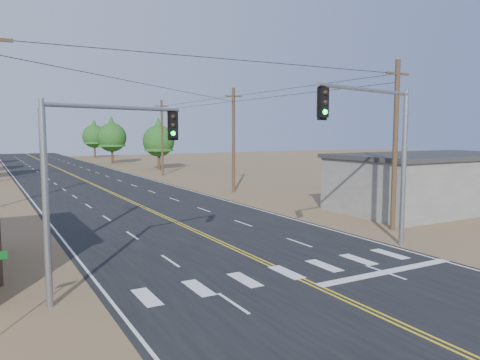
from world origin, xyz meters
TOP-DOWN VIEW (x-y plane):
  - ground at (0.00, 0.00)m, footprint 220.00×220.00m
  - road at (0.00, 30.00)m, footprint 15.00×200.00m
  - building_right at (19.00, 16.00)m, footprint 15.00×8.00m
  - utility_pole_right_near at (10.50, 12.00)m, footprint 1.80×0.30m
  - utility_pole_right_mid at (10.50, 32.00)m, footprint 1.80×0.30m
  - utility_pole_right_far at (10.50, 52.00)m, footprint 1.80×0.30m
  - signal_mast_left at (-7.52, 9.27)m, footprint 5.53×1.98m
  - signal_mast_right at (5.92, 8.59)m, footprint 7.12×2.06m
  - tree_right_near at (13.25, 61.23)m, footprint 4.83×4.83m
  - tree_right_mid at (10.32, 78.22)m, footprint 5.24×5.24m
  - tree_right_far at (12.03, 100.93)m, footprint 5.22×5.22m

SIDE VIEW (x-z plane):
  - ground at x=0.00m, z-range 0.00..0.00m
  - road at x=0.00m, z-range 0.00..0.02m
  - building_right at x=19.00m, z-range 0.00..4.00m
  - signal_mast_left at x=-7.52m, z-range 1.22..8.14m
  - tree_right_near at x=13.25m, z-range 0.90..8.95m
  - utility_pole_right_near at x=10.50m, z-range 0.12..10.12m
  - utility_pole_right_mid at x=10.50m, z-range 0.12..10.12m
  - utility_pole_right_far at x=10.50m, z-range 0.12..10.12m
  - tree_right_far at x=12.03m, z-range 0.97..9.67m
  - tree_right_mid at x=10.32m, z-range 0.98..9.71m
  - signal_mast_right at x=5.92m, z-range 1.46..9.40m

